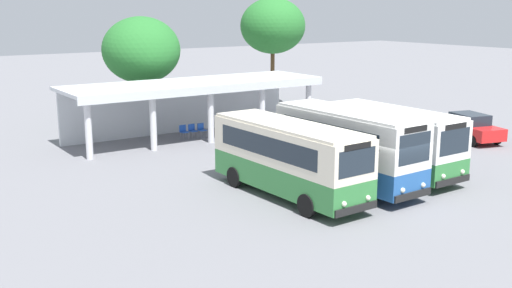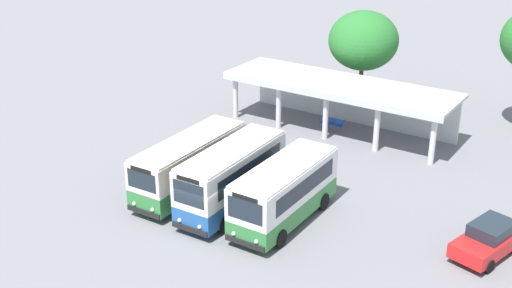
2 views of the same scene
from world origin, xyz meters
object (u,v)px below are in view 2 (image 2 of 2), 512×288
(city_bus_nearest_orange, at_px, (190,163))
(city_bus_second_in_row, at_px, (232,176))
(waiting_chair_end_by_column, at_px, (324,121))
(waiting_chair_second_from_end, at_px, (332,123))
(city_bus_middle_cream, at_px, (284,191))
(parked_car_flank, at_px, (489,239))
(waiting_chair_middle_seat, at_px, (339,125))

(city_bus_nearest_orange, distance_m, city_bus_second_in_row, 3.02)
(waiting_chair_end_by_column, relative_size, waiting_chair_second_from_end, 1.00)
(city_bus_middle_cream, xyz_separation_m, waiting_chair_second_from_end, (-3.79, 12.47, -1.21))
(parked_car_flank, height_order, waiting_chair_middle_seat, parked_car_flank)
(city_bus_second_in_row, distance_m, waiting_chair_middle_seat, 12.77)
(parked_car_flank, relative_size, waiting_chair_end_by_column, 5.02)
(city_bus_middle_cream, distance_m, waiting_chair_end_by_column, 13.29)
(waiting_chair_middle_seat, bearing_deg, city_bus_nearest_orange, -102.69)
(city_bus_nearest_orange, distance_m, waiting_chair_second_from_end, 12.75)
(parked_car_flank, relative_size, waiting_chair_second_from_end, 5.02)
(city_bus_nearest_orange, height_order, city_bus_second_in_row, city_bus_second_in_row)
(parked_car_flank, xyz_separation_m, waiting_chair_second_from_end, (-13.23, 9.86, -0.30))
(waiting_chair_end_by_column, height_order, waiting_chair_second_from_end, same)
(city_bus_second_in_row, relative_size, waiting_chair_second_from_end, 8.71)
(city_bus_middle_cream, relative_size, waiting_chair_second_from_end, 8.40)
(city_bus_middle_cream, height_order, waiting_chair_second_from_end, city_bus_middle_cream)
(waiting_chair_end_by_column, xyz_separation_m, waiting_chair_second_from_end, (0.58, -0.02, 0.00))
(city_bus_middle_cream, xyz_separation_m, waiting_chair_end_by_column, (-4.38, 12.49, -1.21))
(waiting_chair_second_from_end, bearing_deg, waiting_chair_middle_seat, -7.41)
(waiting_chair_second_from_end, bearing_deg, parked_car_flank, -36.71)
(parked_car_flank, bearing_deg, waiting_chair_end_by_column, 144.41)
(city_bus_nearest_orange, distance_m, parked_car_flank, 15.69)
(city_bus_nearest_orange, height_order, waiting_chair_middle_seat, city_bus_nearest_orange)
(city_bus_nearest_orange, relative_size, city_bus_middle_cream, 1.11)
(waiting_chair_end_by_column, height_order, waiting_chair_middle_seat, same)
(city_bus_second_in_row, bearing_deg, city_bus_nearest_orange, 174.66)
(city_bus_second_in_row, xyz_separation_m, waiting_chair_middle_seat, (-0.21, 12.70, -1.34))
(parked_car_flank, height_order, waiting_chair_end_by_column, parked_car_flank)
(city_bus_second_in_row, bearing_deg, city_bus_middle_cream, 5.81)
(parked_car_flank, relative_size, waiting_chair_middle_seat, 5.02)
(city_bus_second_in_row, distance_m, waiting_chair_second_from_end, 12.87)
(waiting_chair_end_by_column, bearing_deg, waiting_chair_middle_seat, -4.78)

